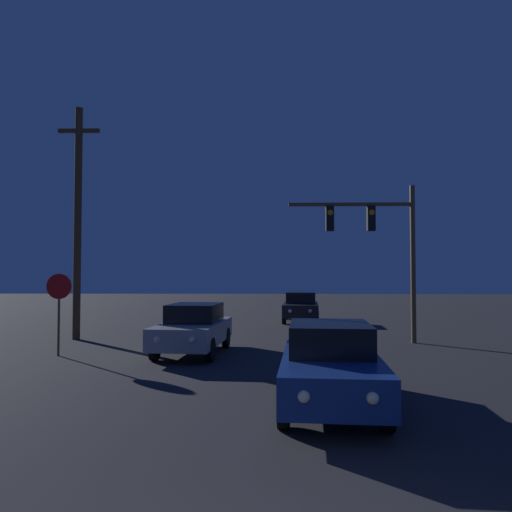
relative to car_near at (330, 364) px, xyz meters
The scene contains 6 objects.
car_near is the anchor object (origin of this frame).
car_mid 7.03m from the car_near, 119.45° to the left, with size 2.07×4.52×1.52m.
car_far 16.61m from the car_near, 88.19° to the left, with size 2.07×4.52×1.52m.
traffic_signal_mast 9.59m from the car_near, 71.79° to the left, with size 4.53×0.30×5.63m.
stop_sign 9.31m from the car_near, 143.33° to the left, with size 0.76×0.07×2.46m.
utility_pole 13.07m from the car_near, 131.92° to the left, with size 1.57×0.28×8.79m.
Camera 1 is at (0.34, -2.84, 2.43)m, focal length 35.00 mm.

